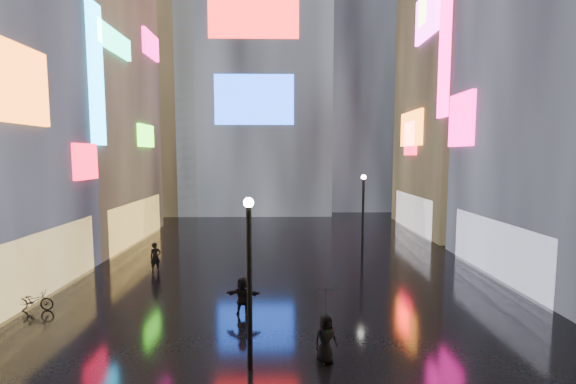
{
  "coord_description": "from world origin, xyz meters",
  "views": [
    {
      "loc": [
        -0.25,
        -2.69,
        6.41
      ],
      "look_at": [
        0.0,
        12.0,
        5.0
      ],
      "focal_mm": 24.0,
      "sensor_mm": 36.0,
      "label": 1
    }
  ],
  "objects": [
    {
      "name": "tower_flank_left",
      "position": [
        -14.0,
        42.0,
        13.0
      ],
      "size": [
        10.0,
        10.0,
        26.0
      ],
      "primitive_type": "cube",
      "color": "black",
      "rests_on": "ground"
    },
    {
      "name": "lamp_near",
      "position": [
        -1.2,
        8.3,
        2.94
      ],
      "size": [
        0.3,
        0.3,
        5.2
      ],
      "color": "black",
      "rests_on": "ground"
    },
    {
      "name": "pedestrian_6",
      "position": [
        -7.2,
        18.14,
        0.81
      ],
      "size": [
        0.7,
        0.66,
        1.62
      ],
      "primitive_type": "imported",
      "rotation": [
        0.0,
        0.0,
        0.62
      ],
      "color": "black",
      "rests_on": "ground"
    },
    {
      "name": "pedestrian_5",
      "position": [
        -1.83,
        12.36,
        0.76
      ],
      "size": [
        1.45,
        0.6,
        1.52
      ],
      "primitive_type": "imported",
      "rotation": [
        0.0,
        0.0,
        3.03
      ],
      "color": "black",
      "rests_on": "ground"
    },
    {
      "name": "ground",
      "position": [
        0.0,
        20.0,
        0.0
      ],
      "size": [
        140.0,
        140.0,
        0.0
      ],
      "primitive_type": "plane",
      "color": "black",
      "rests_on": "ground"
    },
    {
      "name": "lamp_far",
      "position": [
        4.84,
        21.02,
        2.94
      ],
      "size": [
        0.3,
        0.3,
        5.2
      ],
      "color": "black",
      "rests_on": "ground"
    },
    {
      "name": "building_right_far",
      "position": [
        15.98,
        30.0,
        13.98
      ],
      "size": [
        10.28,
        12.0,
        28.0
      ],
      "color": "black",
      "rests_on": "ground"
    },
    {
      "name": "umbrella_2",
      "position": [
        1.11,
        8.7,
        1.96
      ],
      "size": [
        1.32,
        1.33,
        0.87
      ],
      "primitive_type": "imported",
      "rotation": [
        0.0,
        0.0,
        2.56
      ],
      "color": "black",
      "rests_on": "pedestrian_4"
    },
    {
      "name": "bicycle",
      "position": [
        -10.5,
        12.88,
        0.41
      ],
      "size": [
        1.59,
        0.59,
        0.83
      ],
      "primitive_type": "imported",
      "rotation": [
        0.0,
        0.0,
        1.59
      ],
      "color": "black",
      "rests_on": "ground"
    },
    {
      "name": "pedestrian_4",
      "position": [
        1.11,
        8.7,
        0.76
      ],
      "size": [
        0.87,
        0.73,
        1.53
      ],
      "primitive_type": "imported",
      "rotation": [
        0.0,
        0.0,
        0.39
      ],
      "color": "black",
      "rests_on": "ground"
    },
    {
      "name": "tower_flank_right",
      "position": [
        9.0,
        46.0,
        17.0
      ],
      "size": [
        12.0,
        12.0,
        34.0
      ],
      "primitive_type": "cube",
      "color": "black",
      "rests_on": "ground"
    },
    {
      "name": "building_left_far",
      "position": [
        -15.98,
        26.0,
        10.98
      ],
      "size": [
        10.28,
        12.0,
        22.0
      ],
      "color": "black",
      "rests_on": "ground"
    },
    {
      "name": "tower_main",
      "position": [
        -3.0,
        43.97,
        21.01
      ],
      "size": [
        16.0,
        14.2,
        42.0
      ],
      "color": "black",
      "rests_on": "ground"
    }
  ]
}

